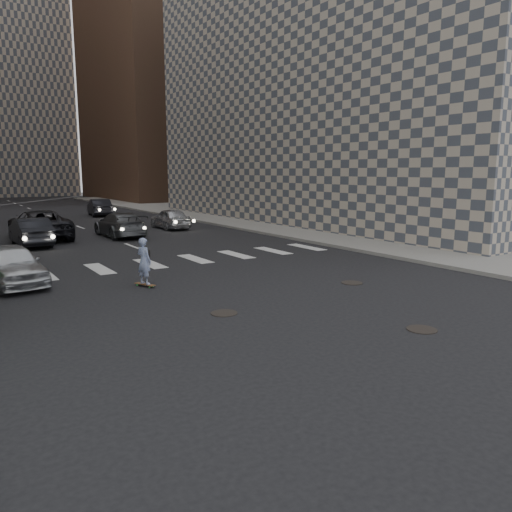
{
  "coord_description": "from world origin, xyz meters",
  "views": [
    {
      "loc": [
        -8.13,
        -9.74,
        3.65
      ],
      "look_at": [
        -0.61,
        1.81,
        1.3
      ],
      "focal_mm": 35.0,
      "sensor_mm": 36.0,
      "label": 1
    }
  ],
  "objects_px": {
    "traffic_car_d": "(170,219)",
    "traffic_car_e": "(99,207)",
    "traffic_car_c": "(39,225)",
    "traffic_car_b": "(120,225)",
    "silver_sedan": "(11,265)",
    "traffic_car_a": "(31,232)",
    "skateboarder": "(144,261)"
  },
  "relations": [
    {
      "from": "traffic_car_c",
      "to": "traffic_car_e",
      "type": "xyz_separation_m",
      "value": [
        6.86,
        12.85,
        -0.1
      ]
    },
    {
      "from": "traffic_car_a",
      "to": "traffic_car_e",
      "type": "relative_size",
      "value": 1.0
    },
    {
      "from": "silver_sedan",
      "to": "traffic_car_e",
      "type": "bearing_deg",
      "value": 61.46
    },
    {
      "from": "traffic_car_b",
      "to": "traffic_car_c",
      "type": "relative_size",
      "value": 0.83
    },
    {
      "from": "skateboarder",
      "to": "traffic_car_d",
      "type": "height_order",
      "value": "skateboarder"
    },
    {
      "from": "traffic_car_b",
      "to": "silver_sedan",
      "type": "bearing_deg",
      "value": 55.78
    },
    {
      "from": "traffic_car_a",
      "to": "traffic_car_e",
      "type": "xyz_separation_m",
      "value": [
        7.67,
        15.18,
        0.0
      ]
    },
    {
      "from": "traffic_car_b",
      "to": "traffic_car_d",
      "type": "relative_size",
      "value": 1.23
    },
    {
      "from": "traffic_car_a",
      "to": "skateboarder",
      "type": "bearing_deg",
      "value": 96.3
    },
    {
      "from": "skateboarder",
      "to": "traffic_car_b",
      "type": "distance_m",
      "value": 13.03
    },
    {
      "from": "traffic_car_c",
      "to": "silver_sedan",
      "type": "bearing_deg",
      "value": 76.31
    },
    {
      "from": "skateboarder",
      "to": "traffic_car_e",
      "type": "bearing_deg",
      "value": 54.47
    },
    {
      "from": "silver_sedan",
      "to": "traffic_car_c",
      "type": "distance_m",
      "value": 11.68
    },
    {
      "from": "traffic_car_c",
      "to": "skateboarder",
      "type": "bearing_deg",
      "value": 93.21
    },
    {
      "from": "skateboarder",
      "to": "traffic_car_e",
      "type": "relative_size",
      "value": 0.37
    },
    {
      "from": "traffic_car_d",
      "to": "traffic_car_e",
      "type": "height_order",
      "value": "traffic_car_e"
    },
    {
      "from": "silver_sedan",
      "to": "traffic_car_e",
      "type": "relative_size",
      "value": 0.92
    },
    {
      "from": "traffic_car_b",
      "to": "skateboarder",
      "type": "bearing_deg",
      "value": 75.29
    },
    {
      "from": "traffic_car_c",
      "to": "traffic_car_d",
      "type": "bearing_deg",
      "value": -173.61
    },
    {
      "from": "traffic_car_e",
      "to": "traffic_car_b",
      "type": "bearing_deg",
      "value": 85.98
    },
    {
      "from": "silver_sedan",
      "to": "traffic_car_b",
      "type": "height_order",
      "value": "traffic_car_b"
    },
    {
      "from": "traffic_car_a",
      "to": "traffic_car_c",
      "type": "bearing_deg",
      "value": -110.44
    },
    {
      "from": "traffic_car_d",
      "to": "traffic_car_c",
      "type": "bearing_deg",
      "value": 6.94
    },
    {
      "from": "traffic_car_e",
      "to": "silver_sedan",
      "type": "bearing_deg",
      "value": 75.55
    },
    {
      "from": "traffic_car_a",
      "to": "silver_sedan",
      "type": "bearing_deg",
      "value": 76.22
    },
    {
      "from": "silver_sedan",
      "to": "skateboarder",
      "type": "bearing_deg",
      "value": -42.59
    },
    {
      "from": "silver_sedan",
      "to": "traffic_car_d",
      "type": "height_order",
      "value": "silver_sedan"
    },
    {
      "from": "traffic_car_a",
      "to": "traffic_car_e",
      "type": "distance_m",
      "value": 17.01
    },
    {
      "from": "silver_sedan",
      "to": "traffic_car_d",
      "type": "distance_m",
      "value": 16.27
    },
    {
      "from": "traffic_car_c",
      "to": "traffic_car_e",
      "type": "bearing_deg",
      "value": -117.76
    },
    {
      "from": "traffic_car_a",
      "to": "traffic_car_d",
      "type": "distance_m",
      "value": 9.34
    },
    {
      "from": "skateboarder",
      "to": "traffic_car_a",
      "type": "bearing_deg",
      "value": 74.92
    }
  ]
}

